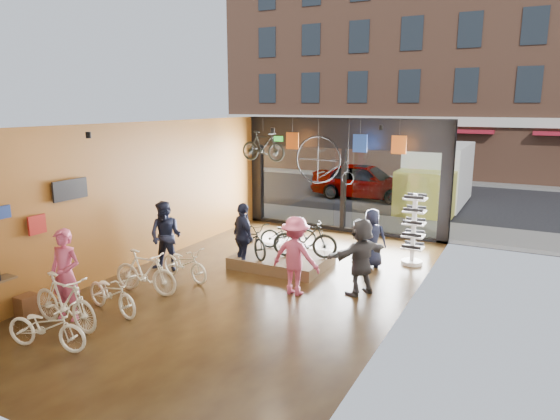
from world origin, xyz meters
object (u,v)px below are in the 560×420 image
Objects in this scene: floor_bike_4 at (184,263)px; display_platform at (282,260)px; street_car at (365,181)px; floor_bike_1 at (65,301)px; customer_5 at (361,256)px; hung_bike at (263,146)px; display_bike_right at (288,233)px; customer_2 at (243,236)px; floor_bike_2 at (112,293)px; floor_bike_3 at (145,272)px; penny_farthing at (327,162)px; floor_bike_0 at (46,327)px; display_bike_left at (250,238)px; box_truck at (435,178)px; sunglasses_rack at (414,229)px; customer_0 at (66,275)px; display_bike_mid at (305,239)px; customer_4 at (372,238)px; customer_1 at (166,236)px; customer_3 at (295,256)px.

floor_bike_4 is 2.63m from display_platform.
floor_bike_1 is (-0.96, -15.61, -0.28)m from street_car.
display_platform is at bearing -80.84° from customer_5.
display_bike_right is at bearing -132.18° from hung_bike.
customer_2 is at bearing -156.35° from hung_bike.
floor_bike_2 is 1.16m from floor_bike_3.
floor_bike_2 is at bearing -104.03° from penny_farthing.
customer_5 is at bearing -58.12° from penny_farthing.
floor_bike_2 is (-0.16, 1.69, 0.01)m from floor_bike_0.
floor_bike_4 is 0.89× the size of display_bike_left.
box_truck is 7.66m from sunglasses_rack.
floor_bike_3 is at bearing -132.64° from sunglasses_rack.
box_truck reaches higher than display_bike_left.
display_platform is 0.92m from display_bike_right.
floor_bike_0 is 6.88m from display_bike_right.
customer_0 is (-0.71, 1.06, 0.51)m from floor_bike_0.
display_bike_mid is (2.21, 6.09, 0.39)m from floor_bike_0.
hung_bike is (-2.05, -0.37, 0.43)m from penny_farthing.
display_bike_left is 3.21m from customer_4.
sunglasses_rack reaches higher than floor_bike_1.
floor_bike_1 is 1.13× the size of hung_bike.
floor_bike_2 is 2.28m from floor_bike_4.
sunglasses_rack is at bearing -39.19° from floor_bike_4.
penny_farthing is at bearing 19.07° from display_bike_left.
box_truck is 8.15m from hung_bike.
floor_bike_2 is at bearing -84.25° from customer_1.
floor_bike_1 is at bearing -177.02° from hung_bike.
customer_0 is at bearing -106.73° from penny_farthing.
floor_bike_4 is at bearing -138.75° from sunglasses_rack.
customer_2 is 3.39m from customer_4.
floor_bike_0 is 5.40m from customer_2.
display_bike_left reaches higher than floor_bike_4.
floor_bike_0 is 0.89× the size of floor_bike_1.
display_platform is at bearing 80.82° from display_bike_mid.
display_bike_left is 0.99× the size of customer_3.
display_bike_mid is 5.82m from customer_0.
customer_0 is 3.26m from customer_1.
penny_farthing is at bearing -69.09° from customer_2.
floor_bike_3 is 1.16m from floor_bike_4.
floor_bike_2 is at bearing -106.05° from box_truck.
floor_bike_3 is at bearing 0.01° from floor_bike_1.
floor_bike_3 reaches higher than floor_bike_2.
customer_1 is at bearing 64.28° from customer_2.
penny_farthing is (-1.11, 4.56, 1.60)m from customer_3.
sunglasses_rack reaches higher than display_bike_mid.
hung_bike is (-1.82, 1.84, 2.21)m from display_bike_right.
display_platform is 1.27m from customer_2.
customer_2 is at bearing 128.84° from display_bike_right.
street_car is 2.86× the size of floor_bike_3.
customer_2 is at bearing -22.50° from customer_3.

